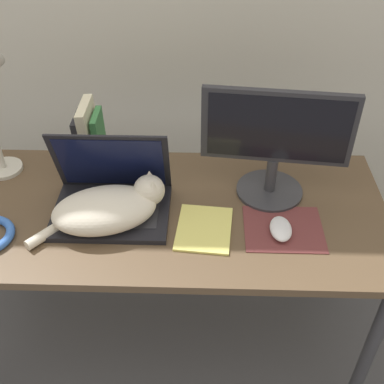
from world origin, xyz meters
The scene contains 8 objects.
desk centered at (0.00, 0.32, 0.65)m, with size 1.44×0.65×0.73m.
laptop centered at (-0.18, 0.32, 0.78)m, with size 0.37×0.27×0.27m.
cat centered at (-0.17, 0.26, 0.79)m, with size 0.41×0.28×0.14m.
external_monitor centered at (0.34, 0.42, 0.94)m, with size 0.47×0.22×0.38m.
mousepad centered at (0.37, 0.24, 0.73)m, with size 0.24×0.21×0.00m.
computer_mouse centered at (0.36, 0.22, 0.75)m, with size 0.07×0.11×0.03m.
book_row centered at (-0.28, 0.56, 0.84)m, with size 0.09×0.16×0.25m.
notepad centered at (0.12, 0.23, 0.73)m, with size 0.18×0.22×0.01m.
Camera 1 is at (0.12, -0.85, 1.76)m, focal length 45.00 mm.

